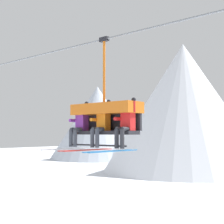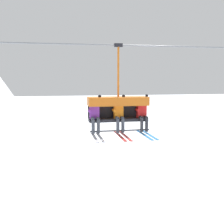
# 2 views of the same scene
# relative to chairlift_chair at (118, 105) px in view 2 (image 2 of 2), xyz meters

# --- Properties ---
(lift_cable) EXTENTS (17.03, 0.05, 0.05)m
(lift_cable) POSITION_rel_chairlift_chair_xyz_m (-2.19, -0.07, 2.04)
(lift_cable) COLOR slate
(chairlift_chair) EXTENTS (2.11, 0.74, 2.98)m
(chairlift_chair) POSITION_rel_chairlift_chair_xyz_m (0.00, 0.00, 0.00)
(chairlift_chair) COLOR #232328
(skier_purple) EXTENTS (0.48, 1.70, 1.34)m
(skier_purple) POSITION_rel_chairlift_chair_xyz_m (-0.84, -0.21, -0.29)
(skier_purple) COLOR purple
(skier_orange) EXTENTS (0.48, 1.70, 1.34)m
(skier_orange) POSITION_rel_chairlift_chair_xyz_m (0.00, -0.21, -0.29)
(skier_orange) COLOR orange
(skier_red) EXTENTS (0.48, 1.70, 1.34)m
(skier_red) POSITION_rel_chairlift_chair_xyz_m (0.85, -0.21, -0.29)
(skier_red) COLOR red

